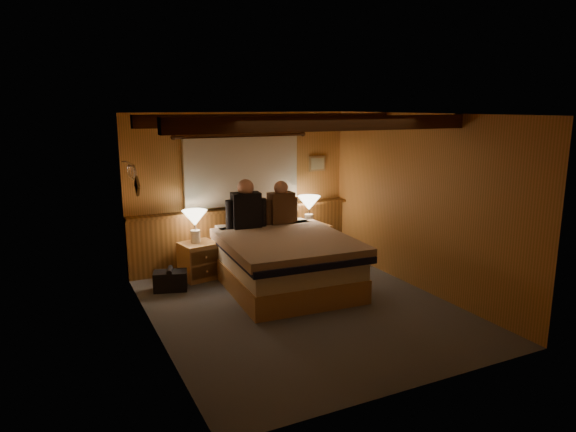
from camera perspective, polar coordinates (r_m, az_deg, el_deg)
floor at (r=6.56m, az=1.60°, el=-10.19°), size 4.20×4.20×0.00m
ceiling at (r=6.07m, az=1.74°, el=11.27°), size 4.20×4.20×0.00m
wall_back at (r=8.09m, az=-5.24°, el=2.91°), size 3.60×0.00×3.60m
wall_left at (r=5.62m, az=-14.83°, el=-1.56°), size 0.00×4.20×4.20m
wall_right at (r=7.20m, az=14.47°, el=1.42°), size 0.00×4.20×4.20m
wall_front at (r=4.51m, az=14.15°, el=-4.90°), size 3.60×0.00×3.60m
wainscot at (r=8.18m, az=-4.98°, el=-2.10°), size 3.60×0.23×0.94m
curtain_window at (r=7.98m, az=-5.10°, el=5.11°), size 2.18×0.09×1.11m
ceiling_beams at (r=6.20m, az=1.08°, el=10.46°), size 3.60×1.65×0.16m
coat_rail at (r=7.09m, az=-16.93°, el=4.94°), size 0.05×0.55×0.24m
framed_print at (r=8.59m, az=3.26°, el=5.83°), size 0.30×0.04×0.25m
bed at (r=7.17m, az=-0.43°, el=-4.99°), size 1.78×2.24×0.73m
nightstand_left at (r=7.66m, az=-9.88°, el=-4.91°), size 0.57×0.53×0.54m
nightstand_right at (r=8.37m, az=2.44°, el=-3.02°), size 0.60×0.55×0.61m
lamp_left at (r=7.54m, az=-10.32°, el=-0.44°), size 0.36×0.36×0.48m
lamp_right at (r=8.20m, az=2.35°, el=1.25°), size 0.36×0.36×0.48m
person_left at (r=7.55m, az=-4.69°, el=0.93°), size 0.61×0.29×0.75m
person_right at (r=7.81m, az=-0.77°, el=1.14°), size 0.56×0.23×0.68m
duffel_bag at (r=7.30m, az=-12.94°, el=-6.98°), size 0.51×0.38×0.32m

